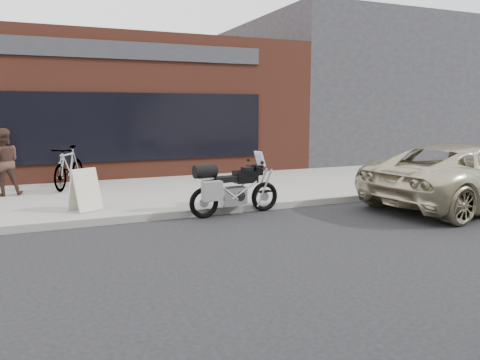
{
  "coord_description": "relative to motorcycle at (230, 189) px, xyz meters",
  "views": [
    {
      "loc": [
        -3.63,
        -5.09,
        2.21
      ],
      "look_at": [
        -0.1,
        3.2,
        0.85
      ],
      "focal_mm": 35.0,
      "sensor_mm": 36.0,
      "label": 1
    }
  ],
  "objects": [
    {
      "name": "ground",
      "position": [
        0.05,
        -3.86,
        -0.57
      ],
      "size": [
        120.0,
        120.0,
        0.0
      ],
      "primitive_type": "plane",
      "color": "black",
      "rests_on": "ground"
    },
    {
      "name": "near_sidewalk",
      "position": [
        0.05,
        3.14,
        -0.5
      ],
      "size": [
        44.0,
        6.0,
        0.15
      ],
      "primitive_type": "cube",
      "color": "gray",
      "rests_on": "ground"
    },
    {
      "name": "storefront",
      "position": [
        -1.95,
        10.12,
        1.68
      ],
      "size": [
        14.0,
        10.07,
        4.5
      ],
      "color": "#5F2B1E",
      "rests_on": "ground"
    },
    {
      "name": "neighbour_building",
      "position": [
        10.05,
        10.14,
        2.43
      ],
      "size": [
        10.0,
        10.0,
        6.0
      ],
      "primitive_type": "cube",
      "color": "#28282D",
      "rests_on": "ground"
    },
    {
      "name": "motorcycle",
      "position": [
        0.0,
        0.0,
        0.0
      ],
      "size": [
        2.1,
        0.81,
        1.33
      ],
      "rotation": [
        0.0,
        0.0,
        0.1
      ],
      "color": "black",
      "rests_on": "ground"
    },
    {
      "name": "minivan",
      "position": [
        5.35,
        -1.26,
        0.14
      ],
      "size": [
        5.43,
        3.03,
        1.43
      ],
      "primitive_type": "imported",
      "rotation": [
        0.0,
        0.0,
        1.7
      ],
      "color": "#BFB495",
      "rests_on": "ground"
    },
    {
      "name": "bicycle_rear",
      "position": [
        -2.95,
        4.0,
        0.14
      ],
      "size": [
        1.27,
        1.91,
        1.12
      ],
      "primitive_type": "imported",
      "rotation": [
        0.0,
        0.0,
        -0.44
      ],
      "color": "gray",
      "rests_on": "near_sidewalk"
    },
    {
      "name": "sandwich_sign",
      "position": [
        -2.82,
        1.01,
        0.01
      ],
      "size": [
        0.71,
        0.7,
        0.87
      ],
      "rotation": [
        0.0,
        0.0,
        0.5
      ],
      "color": "beige",
      "rests_on": "near_sidewalk"
    },
    {
      "name": "cafe_patron_left",
      "position": [
        -4.45,
        3.53,
        0.39
      ],
      "size": [
        0.86,
        0.71,
        1.62
      ],
      "primitive_type": "imported",
      "rotation": [
        0.0,
        0.0,
        3.27
      ],
      "color": "#422B23",
      "rests_on": "near_sidewalk"
    }
  ]
}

